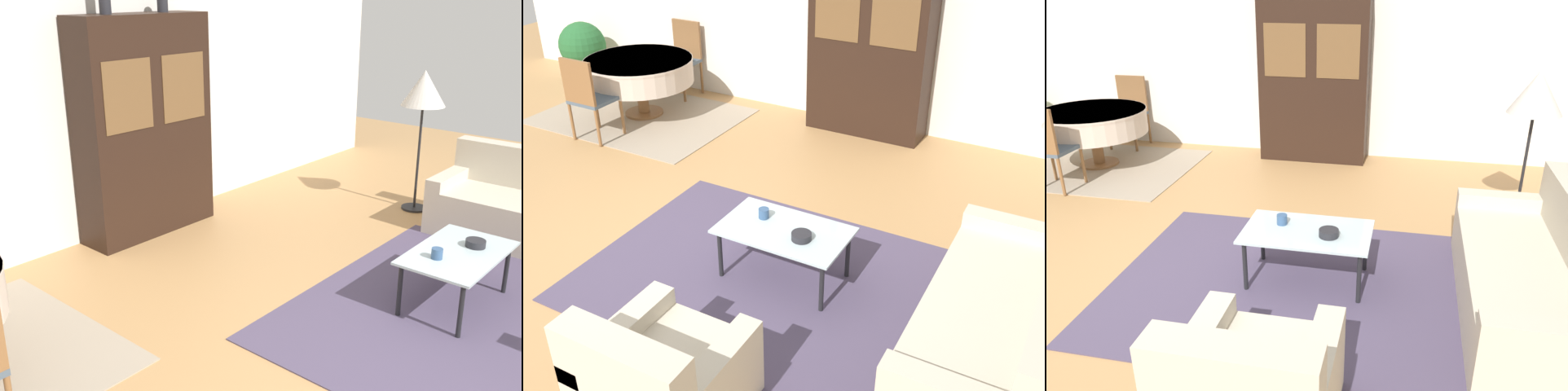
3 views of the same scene
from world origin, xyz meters
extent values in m
plane|color=tan|center=(0.00, 0.00, 0.00)|extent=(14.00, 14.00, 0.00)
cube|color=silver|center=(0.00, 3.63, 1.35)|extent=(10.00, 0.06, 2.70)
cube|color=#4C425B|center=(1.18, 0.24, 0.01)|extent=(2.87, 2.18, 0.01)
cube|color=gray|center=(-1.95, 2.41, 0.01)|extent=(2.46, 1.81, 0.01)
cube|color=beige|center=(2.90, 0.21, 0.22)|extent=(0.87, 1.98, 0.45)
cube|color=beige|center=(2.90, -0.70, 0.51)|extent=(0.87, 0.16, 0.12)
cube|color=beige|center=(2.90, 1.12, 0.51)|extent=(0.87, 0.16, 0.12)
cube|color=beige|center=(1.32, -1.50, 0.63)|extent=(0.82, 0.20, 0.39)
cube|color=beige|center=(1.00, -1.18, 0.50)|extent=(0.16, 0.85, 0.12)
cube|color=beige|center=(1.65, -1.18, 0.50)|extent=(0.16, 0.85, 0.12)
cylinder|color=black|center=(0.84, 0.10, 0.22)|extent=(0.04, 0.04, 0.42)
cylinder|color=black|center=(1.72, 0.10, 0.22)|extent=(0.04, 0.04, 0.42)
cylinder|color=black|center=(0.84, 0.57, 0.22)|extent=(0.04, 0.04, 0.42)
cylinder|color=black|center=(1.72, 0.57, 0.22)|extent=(0.04, 0.04, 0.42)
cube|color=silver|center=(1.28, 0.34, 0.44)|extent=(1.00, 0.60, 0.02)
cube|color=black|center=(0.74, 3.36, 1.07)|extent=(1.39, 0.43, 2.14)
cube|color=brown|center=(0.41, 3.14, 1.44)|extent=(0.53, 0.01, 0.64)
cube|color=brown|center=(1.08, 3.14, 1.44)|extent=(0.53, 0.01, 0.64)
cylinder|color=brown|center=(-1.96, 2.49, 0.03)|extent=(0.48, 0.48, 0.03)
cylinder|color=brown|center=(-1.96, 2.49, 0.22)|extent=(0.14, 0.14, 0.42)
cylinder|color=beige|center=(-1.96, 2.49, 0.58)|extent=(1.34, 1.34, 0.30)
cylinder|color=beige|center=(-1.96, 2.49, 0.72)|extent=(1.35, 1.35, 0.03)
cylinder|color=brown|center=(-2.16, 1.88, 0.23)|extent=(0.04, 0.04, 0.44)
cylinder|color=brown|center=(-1.76, 1.88, 0.23)|extent=(0.04, 0.04, 0.44)
cylinder|color=brown|center=(-1.76, 1.48, 0.23)|extent=(0.04, 0.04, 0.44)
cube|color=#475666|center=(-1.96, 1.68, 0.47)|extent=(0.44, 0.44, 0.04)
cylinder|color=brown|center=(-1.76, 3.09, 0.23)|extent=(0.04, 0.04, 0.44)
cylinder|color=brown|center=(-2.16, 3.09, 0.23)|extent=(0.04, 0.04, 0.44)
cylinder|color=brown|center=(-1.76, 3.50, 0.23)|extent=(0.04, 0.04, 0.44)
cylinder|color=brown|center=(-2.16, 3.50, 0.23)|extent=(0.04, 0.04, 0.44)
cube|color=#475666|center=(-1.96, 3.29, 0.47)|extent=(0.44, 0.44, 0.04)
cube|color=brown|center=(-1.96, 3.49, 0.74)|extent=(0.44, 0.04, 0.50)
cylinder|color=black|center=(3.06, 1.59, 0.01)|extent=(0.28, 0.28, 0.02)
cylinder|color=black|center=(3.06, 1.59, 0.61)|extent=(0.03, 0.03, 1.17)
cone|color=beige|center=(3.06, 1.59, 1.36)|extent=(0.47, 0.47, 0.38)
cylinder|color=#33517A|center=(1.06, 0.41, 0.49)|extent=(0.08, 0.08, 0.08)
cylinder|color=#232328|center=(1.46, 0.28, 0.48)|extent=(0.15, 0.15, 0.06)
camera|label=1|loc=(-2.94, -1.30, 2.38)|focal=42.00mm
camera|label=2|loc=(3.17, -3.11, 3.00)|focal=42.00mm
camera|label=3|loc=(2.00, -3.13, 2.27)|focal=35.00mm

